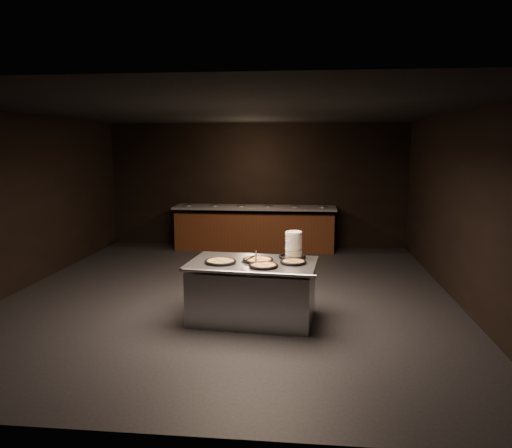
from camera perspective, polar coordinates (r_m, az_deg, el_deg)
The scene contains 11 objects.
room at distance 7.85m, azimuth -2.95°, elevation 2.19°, with size 7.02×8.02×2.92m.
salad_bar at distance 11.49m, azimuth -0.15°, elevation -0.77°, with size 3.70×0.83×1.18m.
serving_counter at distance 6.88m, azimuth -0.39°, elevation -7.77°, with size 1.80×1.24×0.82m.
plate_stack at distance 6.93m, azimuth 4.32°, elevation -2.46°, with size 0.23×0.23×0.38m, color silver.
pan_veggie_whole at distance 6.72m, azimuth -4.10°, elevation -4.30°, with size 0.43×0.43×0.04m.
pan_cheese_whole at distance 6.80m, azimuth 0.22°, elevation -4.13°, with size 0.42×0.42×0.04m.
pan_cheese_slices_a at distance 7.02m, azimuth 4.16°, elevation -3.73°, with size 0.38×0.38×0.04m.
pan_cheese_slices_b at distance 6.48m, azimuth 0.85°, elevation -4.76°, with size 0.39×0.39×0.04m.
pan_veggie_slices at distance 6.70m, azimuth 4.29°, elevation -4.34°, with size 0.35×0.35×0.04m.
server_left at distance 6.70m, azimuth -0.02°, elevation -3.84°, with size 0.10×0.32×0.15m.
server_right at distance 6.50m, azimuth -0.49°, elevation -4.25°, with size 0.31×0.10×0.15m.
Camera 1 is at (1.22, -7.70, 2.36)m, focal length 35.00 mm.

